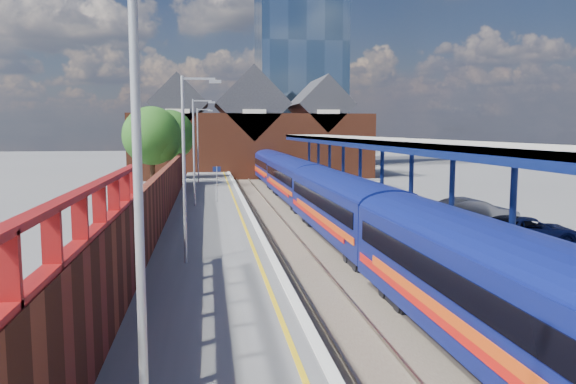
{
  "coord_description": "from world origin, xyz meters",
  "views": [
    {
      "loc": [
        -5.63,
        -15.22,
        6.03
      ],
      "look_at": [
        -1.24,
        15.31,
        2.6
      ],
      "focal_mm": 35.0,
      "sensor_mm": 36.0,
      "label": 1
    }
  ],
  "objects_px": {
    "lamp_post_c": "(196,146)",
    "parked_car_silver": "(472,213)",
    "parked_car_blue": "(531,231)",
    "platform_sign": "(217,178)",
    "lamp_post_a": "(150,212)",
    "train": "(314,188)",
    "parked_car_dark": "(514,228)",
    "lamp_post_d": "(199,141)",
    "lamp_post_b": "(188,158)"
  },
  "relations": [
    {
      "from": "lamp_post_c",
      "to": "parked_car_silver",
      "type": "height_order",
      "value": "lamp_post_c"
    },
    {
      "from": "lamp_post_c",
      "to": "parked_car_blue",
      "type": "height_order",
      "value": "lamp_post_c"
    },
    {
      "from": "platform_sign",
      "to": "parked_car_silver",
      "type": "height_order",
      "value": "platform_sign"
    },
    {
      "from": "parked_car_blue",
      "to": "lamp_post_a",
      "type": "bearing_deg",
      "value": 150.88
    },
    {
      "from": "parked_car_silver",
      "to": "parked_car_blue",
      "type": "distance_m",
      "value": 4.3
    },
    {
      "from": "train",
      "to": "parked_car_dark",
      "type": "distance_m",
      "value": 15.42
    },
    {
      "from": "lamp_post_d",
      "to": "parked_car_dark",
      "type": "xyz_separation_m",
      "value": [
        14.41,
        -29.91,
        -3.4
      ]
    },
    {
      "from": "lamp_post_b",
      "to": "lamp_post_d",
      "type": "xyz_separation_m",
      "value": [
        0.0,
        32.0,
        0.0
      ]
    },
    {
      "from": "parked_car_dark",
      "to": "lamp_post_c",
      "type": "bearing_deg",
      "value": 21.16
    },
    {
      "from": "platform_sign",
      "to": "train",
      "type": "bearing_deg",
      "value": -16.86
    },
    {
      "from": "train",
      "to": "parked_car_silver",
      "type": "height_order",
      "value": "train"
    },
    {
      "from": "platform_sign",
      "to": "parked_car_silver",
      "type": "xyz_separation_m",
      "value": [
        12.84,
        -12.32,
        -0.93
      ]
    },
    {
      "from": "lamp_post_a",
      "to": "parked_car_silver",
      "type": "xyz_separation_m",
      "value": [
        14.2,
        19.68,
        -3.23
      ]
    },
    {
      "from": "train",
      "to": "platform_sign",
      "type": "distance_m",
      "value": 6.81
    },
    {
      "from": "train",
      "to": "lamp_post_c",
      "type": "height_order",
      "value": "lamp_post_c"
    },
    {
      "from": "lamp_post_d",
      "to": "parked_car_dark",
      "type": "relative_size",
      "value": 1.72
    },
    {
      "from": "parked_car_silver",
      "to": "parked_car_blue",
      "type": "height_order",
      "value": "parked_car_silver"
    },
    {
      "from": "platform_sign",
      "to": "parked_car_blue",
      "type": "distance_m",
      "value": 21.4
    },
    {
      "from": "train",
      "to": "platform_sign",
      "type": "xyz_separation_m",
      "value": [
        -6.49,
        1.97,
        0.57
      ]
    },
    {
      "from": "parked_car_dark",
      "to": "platform_sign",
      "type": "bearing_deg",
      "value": 14.51
    },
    {
      "from": "lamp_post_a",
      "to": "lamp_post_b",
      "type": "xyz_separation_m",
      "value": [
        0.0,
        14.0,
        0.0
      ]
    },
    {
      "from": "lamp_post_b",
      "to": "parked_car_silver",
      "type": "xyz_separation_m",
      "value": [
        14.2,
        5.68,
        -3.23
      ]
    },
    {
      "from": "train",
      "to": "lamp_post_c",
      "type": "bearing_deg",
      "value": -179.76
    },
    {
      "from": "lamp_post_b",
      "to": "lamp_post_d",
      "type": "relative_size",
      "value": 1.0
    },
    {
      "from": "lamp_post_d",
      "to": "parked_car_silver",
      "type": "xyz_separation_m",
      "value": [
        14.2,
        -26.32,
        -3.23
      ]
    },
    {
      "from": "platform_sign",
      "to": "parked_car_blue",
      "type": "xyz_separation_m",
      "value": [
        13.5,
        -16.57,
        -1.1
      ]
    },
    {
      "from": "platform_sign",
      "to": "parked_car_dark",
      "type": "relative_size",
      "value": 0.61
    },
    {
      "from": "platform_sign",
      "to": "parked_car_blue",
      "type": "bearing_deg",
      "value": -50.82
    },
    {
      "from": "lamp_post_a",
      "to": "parked_car_silver",
      "type": "height_order",
      "value": "lamp_post_a"
    },
    {
      "from": "parked_car_dark",
      "to": "lamp_post_a",
      "type": "bearing_deg",
      "value": 113.3
    },
    {
      "from": "lamp_post_b",
      "to": "parked_car_blue",
      "type": "relative_size",
      "value": 1.65
    },
    {
      "from": "lamp_post_c",
      "to": "lamp_post_d",
      "type": "distance_m",
      "value": 16.0
    },
    {
      "from": "lamp_post_b",
      "to": "parked_car_dark",
      "type": "relative_size",
      "value": 1.72
    },
    {
      "from": "lamp_post_a",
      "to": "parked_car_blue",
      "type": "xyz_separation_m",
      "value": [
        14.86,
        15.43,
        -3.4
      ]
    },
    {
      "from": "lamp_post_b",
      "to": "parked_car_blue",
      "type": "xyz_separation_m",
      "value": [
        14.86,
        1.43,
        -3.4
      ]
    },
    {
      "from": "parked_car_silver",
      "to": "lamp_post_d",
      "type": "bearing_deg",
      "value": 25.06
    },
    {
      "from": "train",
      "to": "lamp_post_b",
      "type": "xyz_separation_m",
      "value": [
        -7.86,
        -16.03,
        2.87
      ]
    },
    {
      "from": "lamp_post_c",
      "to": "platform_sign",
      "type": "relative_size",
      "value": 2.8
    },
    {
      "from": "lamp_post_a",
      "to": "platform_sign",
      "type": "relative_size",
      "value": 2.8
    },
    {
      "from": "lamp_post_d",
      "to": "platform_sign",
      "type": "xyz_separation_m",
      "value": [
        1.36,
        -14.0,
        -2.3
      ]
    },
    {
      "from": "lamp_post_c",
      "to": "parked_car_silver",
      "type": "relative_size",
      "value": 1.51
    },
    {
      "from": "lamp_post_d",
      "to": "parked_car_silver",
      "type": "height_order",
      "value": "lamp_post_d"
    },
    {
      "from": "lamp_post_a",
      "to": "parked_car_blue",
      "type": "height_order",
      "value": "lamp_post_a"
    },
    {
      "from": "lamp_post_c",
      "to": "platform_sign",
      "type": "xyz_separation_m",
      "value": [
        1.36,
        2.0,
        -2.3
      ]
    },
    {
      "from": "lamp_post_b",
      "to": "platform_sign",
      "type": "relative_size",
      "value": 2.8
    },
    {
      "from": "lamp_post_b",
      "to": "platform_sign",
      "type": "distance_m",
      "value": 18.2
    },
    {
      "from": "train",
      "to": "lamp_post_a",
      "type": "distance_m",
      "value": 31.18
    },
    {
      "from": "lamp_post_c",
      "to": "parked_car_blue",
      "type": "distance_m",
      "value": 21.09
    },
    {
      "from": "train",
      "to": "parked_car_blue",
      "type": "height_order",
      "value": "train"
    },
    {
      "from": "parked_car_silver",
      "to": "parked_car_dark",
      "type": "bearing_deg",
      "value": -179.97
    }
  ]
}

